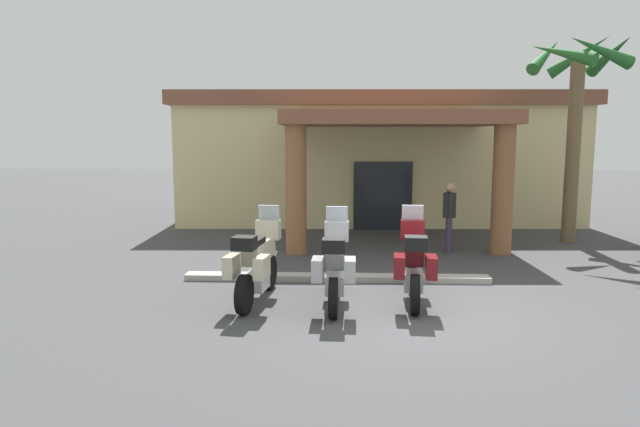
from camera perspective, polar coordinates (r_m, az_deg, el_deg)
ground_plane at (r=9.68m, az=9.48°, el=-9.65°), size 80.00×80.00×0.00m
motel_building at (r=20.32m, az=5.53°, el=5.79°), size 13.61×10.56×4.27m
motorcycle_cream at (r=9.98m, az=-6.38°, el=-4.90°), size 0.79×2.21×1.61m
motorcycle_silver at (r=9.74m, az=1.53°, el=-5.18°), size 0.71×2.21×1.61m
motorcycle_maroon at (r=10.06m, az=9.40°, el=-4.85°), size 0.73×2.21×1.61m
pedestrian at (r=14.46m, az=12.89°, el=0.19°), size 0.32×0.53×1.75m
palm_tree_near_portico at (r=16.89m, az=24.44°, el=11.19°), size 2.60×2.74×5.74m
curb_strip at (r=11.46m, az=1.66°, el=-6.47°), size 6.11×0.36×0.12m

